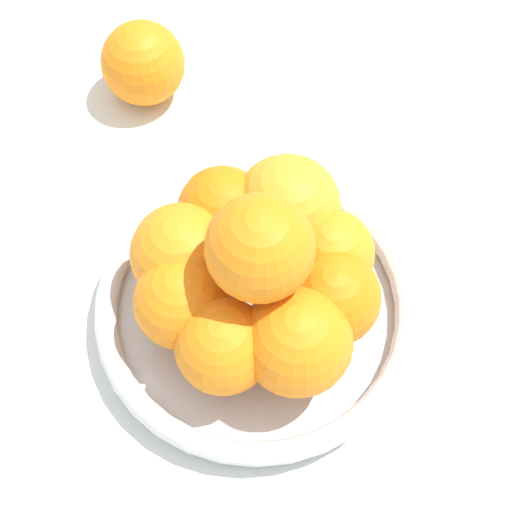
{
  "coord_description": "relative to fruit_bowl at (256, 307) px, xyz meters",
  "views": [
    {
      "loc": [
        -0.22,
        -0.09,
        0.51
      ],
      "look_at": [
        0.0,
        0.0,
        0.1
      ],
      "focal_mm": 50.0,
      "sensor_mm": 36.0,
      "label": 1
    }
  ],
  "objects": [
    {
      "name": "ground_plane",
      "position": [
        0.0,
        0.0,
        -0.02
      ],
      "size": [
        4.0,
        4.0,
        0.0
      ],
      "primitive_type": "plane",
      "color": "silver"
    },
    {
      "name": "orange_pile",
      "position": [
        0.0,
        -0.0,
        0.06
      ],
      "size": [
        0.19,
        0.18,
        0.13
      ],
      "color": "orange",
      "rests_on": "fruit_bowl"
    },
    {
      "name": "fruit_bowl",
      "position": [
        0.0,
        0.0,
        0.0
      ],
      "size": [
        0.25,
        0.25,
        0.03
      ],
      "color": "silver",
      "rests_on": "ground_plane"
    },
    {
      "name": "stray_orange",
      "position": [
        0.18,
        0.18,
        0.02
      ],
      "size": [
        0.08,
        0.08,
        0.08
      ],
      "primitive_type": "sphere",
      "color": "orange",
      "rests_on": "ground_plane"
    }
  ]
}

